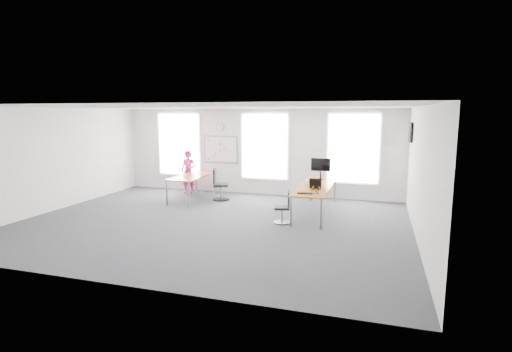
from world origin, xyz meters
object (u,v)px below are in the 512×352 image
(desk_right, at_px, (316,187))
(chair_right, at_px, (284,209))
(chair_left, at_px, (219,186))
(person, at_px, (188,172))
(headphones, at_px, (316,188))
(desk_left, at_px, (193,177))
(keyboard, at_px, (305,193))
(monitor, at_px, (321,167))

(desk_right, relative_size, chair_right, 3.88)
(desk_right, distance_m, chair_left, 3.43)
(person, relative_size, headphones, 7.81)
(desk_left, xyz_separation_m, keyboard, (4.10, -1.88, 0.07))
(person, bearing_deg, chair_right, -37.58)
(keyboard, bearing_deg, person, 157.19)
(keyboard, distance_m, monitor, 2.32)
(monitor, bearing_deg, chair_right, -105.10)
(desk_right, xyz_separation_m, headphones, (0.09, -0.68, 0.10))
(chair_left, bearing_deg, desk_left, 83.35)
(chair_right, distance_m, chair_left, 3.43)
(desk_right, height_order, headphones, headphones)
(chair_right, height_order, headphones, headphones)
(keyboard, bearing_deg, monitor, 96.42)
(chair_right, relative_size, person, 0.56)
(chair_left, bearing_deg, person, 44.78)
(person, distance_m, keyboard, 5.51)
(chair_right, bearing_deg, headphones, 119.12)
(desk_left, distance_m, headphones, 4.48)
(chair_left, relative_size, person, 0.68)
(desk_right, xyz_separation_m, person, (-4.82, 1.58, 0.01))
(desk_right, relative_size, desk_left, 1.48)
(chair_left, xyz_separation_m, keyboard, (3.23, -2.05, 0.36))
(desk_right, height_order, person, person)
(chair_right, distance_m, headphones, 1.08)
(desk_left, height_order, keyboard, keyboard)
(desk_right, bearing_deg, chair_left, 166.29)
(person, xyz_separation_m, headphones, (4.92, -2.26, 0.09))
(headphones, height_order, monitor, monitor)
(desk_left, distance_m, chair_left, 0.93)
(headphones, bearing_deg, desk_right, 111.20)
(desk_right, distance_m, person, 5.07)
(desk_right, distance_m, chair_right, 1.51)
(desk_left, bearing_deg, monitor, 5.55)
(desk_left, bearing_deg, chair_right, -28.77)
(chair_right, bearing_deg, keyboard, 85.47)
(headphones, bearing_deg, chair_right, -125.15)
(chair_left, distance_m, person, 1.72)
(chair_left, bearing_deg, chair_right, -146.32)
(person, relative_size, monitor, 2.29)
(desk_left, relative_size, keyboard, 5.48)
(desk_right, xyz_separation_m, chair_left, (-3.32, 0.81, -0.30))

